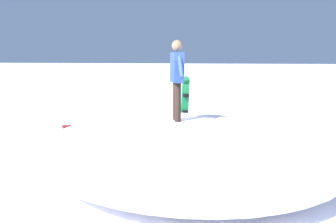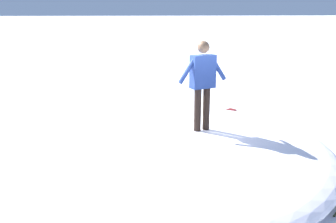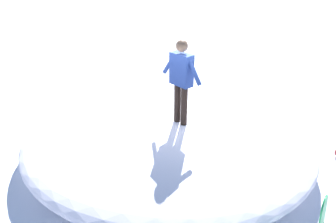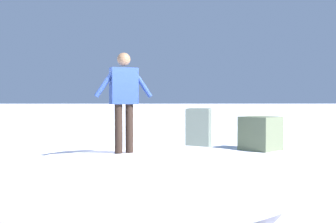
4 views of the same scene
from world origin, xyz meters
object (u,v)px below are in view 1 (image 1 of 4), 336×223
(backpack_far, at_px, (246,132))
(backpack_near, at_px, (67,132))
(snowboard_primary_upright, at_px, (185,101))
(snowboarder_standing, at_px, (177,75))

(backpack_far, bearing_deg, backpack_near, 99.95)
(snowboard_primary_upright, height_order, backpack_near, snowboard_primary_upright)
(snowboarder_standing, height_order, backpack_near, snowboarder_standing)
(snowboard_primary_upright, relative_size, backpack_far, 2.85)
(snowboarder_standing, distance_m, backpack_near, 4.16)
(backpack_near, xyz_separation_m, backpack_far, (0.90, -5.16, 0.03))
(snowboard_primary_upright, distance_m, backpack_far, 2.43)
(backpack_near, relative_size, backpack_far, 1.02)
(snowboarder_standing, relative_size, snowboard_primary_upright, 1.04)
(snowboard_primary_upright, xyz_separation_m, backpack_far, (-1.24, -1.98, -0.68))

